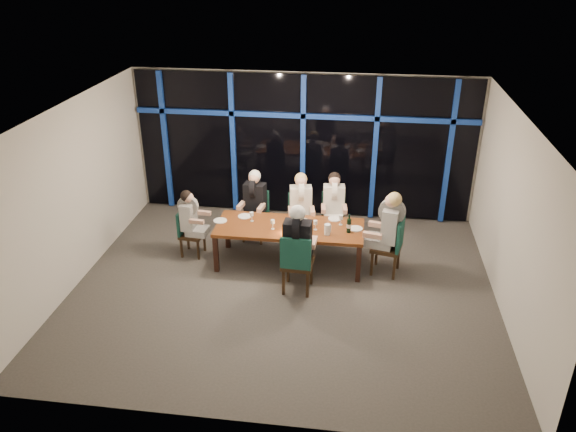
{
  "coord_description": "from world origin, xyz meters",
  "views": [
    {
      "loc": [
        1.15,
        -7.92,
        5.24
      ],
      "look_at": [
        0.0,
        0.6,
        1.05
      ],
      "focal_mm": 35.0,
      "sensor_mm": 36.0,
      "label": 1
    }
  ],
  "objects_px": {
    "chair_far_right": "(333,214)",
    "chair_end_right": "(392,244)",
    "diner_near_mid": "(298,235)",
    "water_pitcher": "(327,229)",
    "diner_far_mid": "(301,199)",
    "diner_end_right": "(389,221)",
    "chair_end_left": "(188,230)",
    "dining_table": "(290,230)",
    "chair_far_mid": "(300,216)",
    "diner_far_right": "(334,198)",
    "diner_far_left": "(254,196)",
    "wine_bottle": "(349,225)",
    "chair_far_left": "(256,212)",
    "diner_end_left": "(190,213)",
    "chair_near_mid": "(297,261)"
  },
  "relations": [
    {
      "from": "diner_far_mid",
      "to": "diner_end_right",
      "type": "relative_size",
      "value": 0.94
    },
    {
      "from": "chair_far_left",
      "to": "diner_far_right",
      "type": "height_order",
      "value": "diner_far_right"
    },
    {
      "from": "chair_far_mid",
      "to": "diner_far_left",
      "type": "xyz_separation_m",
      "value": [
        -0.88,
        -0.02,
        0.38
      ]
    },
    {
      "from": "diner_far_left",
      "to": "chair_far_left",
      "type": "bearing_deg",
      "value": 90.0
    },
    {
      "from": "chair_end_right",
      "to": "diner_near_mid",
      "type": "bearing_deg",
      "value": -51.9
    },
    {
      "from": "chair_far_mid",
      "to": "diner_far_right",
      "type": "xyz_separation_m",
      "value": [
        0.62,
        0.1,
        0.37
      ]
    },
    {
      "from": "diner_end_right",
      "to": "chair_far_right",
      "type": "bearing_deg",
      "value": -125.38
    },
    {
      "from": "chair_far_left",
      "to": "diner_far_mid",
      "type": "bearing_deg",
      "value": -1.17
    },
    {
      "from": "chair_near_mid",
      "to": "diner_near_mid",
      "type": "distance_m",
      "value": 0.43
    },
    {
      "from": "chair_end_left",
      "to": "diner_far_left",
      "type": "height_order",
      "value": "diner_far_left"
    },
    {
      "from": "dining_table",
      "to": "chair_near_mid",
      "type": "bearing_deg",
      "value": -75.34
    },
    {
      "from": "wine_bottle",
      "to": "diner_end_left",
      "type": "bearing_deg",
      "value": 176.47
    },
    {
      "from": "chair_far_mid",
      "to": "chair_end_left",
      "type": "relative_size",
      "value": 1.12
    },
    {
      "from": "diner_end_left",
      "to": "diner_far_right",
      "type": "bearing_deg",
      "value": -66.35
    },
    {
      "from": "chair_end_left",
      "to": "diner_end_left",
      "type": "height_order",
      "value": "diner_end_left"
    },
    {
      "from": "diner_end_left",
      "to": "water_pitcher",
      "type": "distance_m",
      "value": 2.52
    },
    {
      "from": "chair_far_left",
      "to": "diner_end_right",
      "type": "relative_size",
      "value": 0.95
    },
    {
      "from": "diner_near_mid",
      "to": "diner_far_mid",
      "type": "bearing_deg",
      "value": -81.82
    },
    {
      "from": "dining_table",
      "to": "chair_end_left",
      "type": "distance_m",
      "value": 1.91
    },
    {
      "from": "diner_far_left",
      "to": "diner_end_right",
      "type": "distance_m",
      "value": 2.65
    },
    {
      "from": "chair_near_mid",
      "to": "chair_far_left",
      "type": "bearing_deg",
      "value": -57.73
    },
    {
      "from": "chair_end_left",
      "to": "wine_bottle",
      "type": "xyz_separation_m",
      "value": [
        2.94,
        -0.18,
        0.39
      ]
    },
    {
      "from": "chair_near_mid",
      "to": "diner_far_mid",
      "type": "bearing_deg",
      "value": -82.26
    },
    {
      "from": "diner_far_left",
      "to": "diner_end_left",
      "type": "relative_size",
      "value": 1.11
    },
    {
      "from": "chair_far_mid",
      "to": "chair_far_right",
      "type": "bearing_deg",
      "value": 6.62
    },
    {
      "from": "chair_far_left",
      "to": "chair_end_left",
      "type": "bearing_deg",
      "value": -135.87
    },
    {
      "from": "dining_table",
      "to": "diner_far_right",
      "type": "distance_m",
      "value": 1.22
    },
    {
      "from": "dining_table",
      "to": "diner_near_mid",
      "type": "xyz_separation_m",
      "value": [
        0.25,
        -0.83,
        0.34
      ]
    },
    {
      "from": "chair_far_mid",
      "to": "chair_end_left",
      "type": "height_order",
      "value": "chair_far_mid"
    },
    {
      "from": "chair_far_mid",
      "to": "diner_far_left",
      "type": "distance_m",
      "value": 0.96
    },
    {
      "from": "chair_far_right",
      "to": "chair_end_left",
      "type": "relative_size",
      "value": 1.1
    },
    {
      "from": "diner_near_mid",
      "to": "water_pitcher",
      "type": "distance_m",
      "value": 0.78
    },
    {
      "from": "diner_far_right",
      "to": "diner_near_mid",
      "type": "relative_size",
      "value": 0.9
    },
    {
      "from": "dining_table",
      "to": "diner_far_mid",
      "type": "relative_size",
      "value": 2.72
    },
    {
      "from": "chair_far_right",
      "to": "diner_end_left",
      "type": "bearing_deg",
      "value": -165.15
    },
    {
      "from": "dining_table",
      "to": "chair_end_right",
      "type": "distance_m",
      "value": 1.8
    },
    {
      "from": "diner_far_mid",
      "to": "diner_end_right",
      "type": "height_order",
      "value": "diner_end_right"
    },
    {
      "from": "dining_table",
      "to": "diner_far_right",
      "type": "height_order",
      "value": "diner_far_right"
    },
    {
      "from": "chair_far_right",
      "to": "chair_end_right",
      "type": "relative_size",
      "value": 0.92
    },
    {
      "from": "diner_near_mid",
      "to": "water_pitcher",
      "type": "height_order",
      "value": "diner_near_mid"
    },
    {
      "from": "chair_far_right",
      "to": "diner_near_mid",
      "type": "height_order",
      "value": "diner_near_mid"
    },
    {
      "from": "diner_far_right",
      "to": "diner_end_left",
      "type": "height_order",
      "value": "diner_far_right"
    },
    {
      "from": "chair_far_left",
      "to": "chair_far_mid",
      "type": "bearing_deg",
      "value": 4.0
    },
    {
      "from": "chair_far_left",
      "to": "diner_end_right",
      "type": "bearing_deg",
      "value": -13.55
    },
    {
      "from": "diner_end_right",
      "to": "diner_near_mid",
      "type": "distance_m",
      "value": 1.65
    },
    {
      "from": "diner_end_left",
      "to": "wine_bottle",
      "type": "xyz_separation_m",
      "value": [
        2.86,
        -0.18,
        0.04
      ]
    },
    {
      "from": "diner_near_mid",
      "to": "dining_table",
      "type": "bearing_deg",
      "value": -70.08
    },
    {
      "from": "wine_bottle",
      "to": "diner_far_right",
      "type": "bearing_deg",
      "value": 107.18
    },
    {
      "from": "diner_far_left",
      "to": "chair_far_mid",
      "type": "bearing_deg",
      "value": 9.34
    },
    {
      "from": "water_pitcher",
      "to": "chair_far_mid",
      "type": "bearing_deg",
      "value": 98.64
    }
  ]
}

